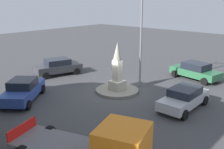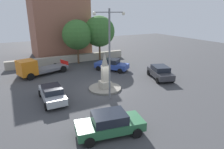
# 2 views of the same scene
# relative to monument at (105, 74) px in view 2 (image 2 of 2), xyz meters

# --- Properties ---
(ground_plane) EXTENTS (80.00, 80.00, 0.00)m
(ground_plane) POSITION_rel_monument_xyz_m (0.00, 0.00, -1.68)
(ground_plane) COLOR #424244
(traffic_island) EXTENTS (3.30, 3.30, 0.19)m
(traffic_island) POSITION_rel_monument_xyz_m (0.00, 0.00, -1.58)
(traffic_island) COLOR gray
(traffic_island) RESTS_ON ground
(monument) EXTENTS (1.03, 1.03, 3.66)m
(monument) POSITION_rel_monument_xyz_m (0.00, 0.00, 0.00)
(monument) COLOR #B2AA99
(monument) RESTS_ON traffic_island
(streetlamp) EXTENTS (2.92, 0.28, 7.86)m
(streetlamp) POSITION_rel_monument_xyz_m (-0.56, -2.18, 3.07)
(streetlamp) COLOR slate
(streetlamp) RESTS_ON ground
(car_dark_grey_passing) EXTENTS (3.05, 4.57, 1.52)m
(car_dark_grey_passing) POSITION_rel_monument_xyz_m (7.26, 0.05, -0.89)
(car_dark_grey_passing) COLOR #38383D
(car_dark_grey_passing) RESTS_ON ground
(car_green_approaching) EXTENTS (4.58, 2.59, 1.51)m
(car_green_approaching) POSITION_rel_monument_xyz_m (-3.06, -7.12, -0.90)
(car_green_approaching) COLOR #2D6B42
(car_green_approaching) RESTS_ON ground
(car_blue_parked_left) EXTENTS (4.18, 4.59, 1.55)m
(car_blue_parked_left) POSITION_rel_monument_xyz_m (3.75, 5.74, -0.90)
(car_blue_parked_left) COLOR #2D479E
(car_blue_parked_left) RESTS_ON ground
(car_silver_near_island) EXTENTS (1.89, 4.31, 1.43)m
(car_silver_near_island) POSITION_rel_monument_xyz_m (-5.34, -0.43, -0.93)
(car_silver_near_island) COLOR #B7BABF
(car_silver_near_island) RESTS_ON ground
(truck_orange_far_side) EXTENTS (6.37, 3.75, 2.16)m
(truck_orange_far_side) POSITION_rel_monument_xyz_m (-5.64, 7.79, -0.65)
(truck_orange_far_side) COLOR orange
(truck_orange_far_side) RESTS_ON ground
(stone_boundary_wall) EXTENTS (18.06, 0.83, 1.17)m
(stone_boundary_wall) POSITION_rel_monument_xyz_m (-0.09, 12.38, -1.10)
(stone_boundary_wall) COLOR #B2AA99
(stone_boundary_wall) RESTS_ON ground
(corner_building) EXTENTS (8.78, 8.90, 10.40)m
(corner_building) POSITION_rel_monument_xyz_m (-0.13, 18.30, 3.52)
(corner_building) COLOR #935B47
(corner_building) RESTS_ON ground
(tree_near_wall) EXTENTS (4.74, 4.74, 7.04)m
(tree_near_wall) POSITION_rel_monument_xyz_m (4.53, 11.41, 2.98)
(tree_near_wall) COLOR brown
(tree_near_wall) RESTS_ON ground
(tree_mid_cluster) EXTENTS (4.38, 4.38, 6.53)m
(tree_mid_cluster) POSITION_rel_monument_xyz_m (0.94, 11.39, 2.65)
(tree_mid_cluster) COLOR brown
(tree_mid_cluster) RESTS_ON ground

